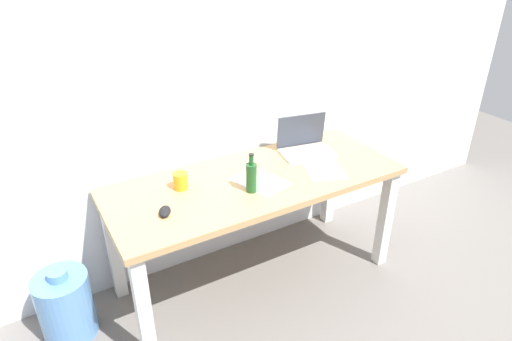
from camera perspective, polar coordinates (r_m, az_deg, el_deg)
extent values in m
plane|color=slate|center=(3.04, 0.00, -13.34)|extent=(8.00, 8.00, 0.00)
cube|color=white|center=(2.73, -4.44, 12.94)|extent=(5.20, 0.08, 2.60)
cube|color=tan|center=(2.61, 0.00, -1.35)|extent=(1.74, 0.70, 0.04)
cube|color=silver|center=(2.39, -14.14, -17.14)|extent=(0.07, 0.07, 0.71)
cube|color=silver|center=(3.06, 16.17, -5.94)|extent=(0.07, 0.07, 0.71)
cube|color=silver|center=(2.83, -17.73, -9.45)|extent=(0.07, 0.07, 0.71)
cube|color=silver|center=(3.42, 9.38, -1.30)|extent=(0.07, 0.07, 0.71)
cube|color=silver|center=(2.90, 6.55, 2.23)|extent=(0.36, 0.26, 0.02)
cube|color=#333842|center=(2.93, 5.78, 5.15)|extent=(0.33, 0.09, 0.22)
cylinder|color=#1E5123|center=(2.44, -0.59, -0.95)|extent=(0.06, 0.06, 0.17)
cylinder|color=#1E5123|center=(2.38, -0.60, 1.37)|extent=(0.03, 0.03, 0.06)
cylinder|color=black|center=(2.37, -0.61, 2.05)|extent=(0.03, 0.03, 0.01)
ellipsoid|color=black|center=(2.32, -11.57, -5.13)|extent=(0.10, 0.12, 0.03)
cylinder|color=gold|center=(2.51, -9.63, -1.33)|extent=(0.08, 0.08, 0.09)
cube|color=white|center=(2.57, 0.64, -1.42)|extent=(0.29, 0.34, 0.00)
cube|color=white|center=(2.74, 8.55, 0.29)|extent=(0.30, 0.35, 0.00)
cylinder|color=#598CC6|center=(2.77, -23.12, -15.65)|extent=(0.29, 0.29, 0.39)
cylinder|color=#598CC6|center=(2.63, -24.04, -12.12)|extent=(0.10, 0.10, 0.05)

